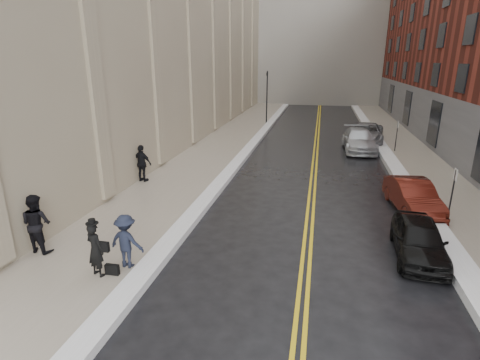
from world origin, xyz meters
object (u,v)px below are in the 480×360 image
at_px(car_silver_far, 366,133).
at_px(pedestrian_a, 37,223).
at_px(car_silver_near, 359,140).
at_px(car_black, 419,239).
at_px(pedestrian_b, 126,241).
at_px(car_maroon, 413,196).
at_px(pedestrian_c, 142,163).
at_px(pedestrian_main, 95,250).

relative_size(car_silver_far, pedestrian_a, 2.76).
distance_m(car_silver_far, pedestrian_a, 24.14).
bearing_deg(car_silver_near, car_black, -89.71).
bearing_deg(pedestrian_b, car_maroon, -137.52).
distance_m(car_black, car_maroon, 4.27).
relative_size(car_silver_far, pedestrian_c, 2.83).
distance_m(car_black, pedestrian_c, 13.32).
height_order(car_silver_far, pedestrian_c, pedestrian_c).
distance_m(car_silver_far, pedestrian_main, 23.71).
xyz_separation_m(pedestrian_main, pedestrian_b, (0.63, 0.64, 0.02)).
xyz_separation_m(pedestrian_a, pedestrian_b, (3.32, -0.28, -0.14)).
bearing_deg(car_silver_far, pedestrian_a, -113.44).
relative_size(pedestrian_a, pedestrian_c, 1.03).
bearing_deg(pedestrian_main, car_silver_near, -95.80).
height_order(car_silver_near, pedestrian_main, pedestrian_main).
bearing_deg(car_maroon, pedestrian_b, -151.65).
xyz_separation_m(car_black, car_maroon, (0.67, 4.22, 0.04)).
xyz_separation_m(car_maroon, car_silver_far, (-0.50, 14.01, 0.09)).
relative_size(car_black, pedestrian_a, 1.88).
bearing_deg(car_silver_far, pedestrian_b, -105.91).
height_order(car_maroon, car_silver_far, car_silver_far).
bearing_deg(car_maroon, car_silver_near, 88.60).
distance_m(car_maroon, pedestrian_a, 14.54).
xyz_separation_m(pedestrian_a, pedestrian_c, (-0.04, 7.66, -0.03)).
height_order(pedestrian_b, pedestrian_c, pedestrian_c).
height_order(car_silver_near, pedestrian_a, pedestrian_a).
height_order(car_black, pedestrian_c, pedestrian_c).
height_order(car_black, car_silver_far, car_silver_far).
distance_m(car_black, pedestrian_a, 12.49).
distance_m(car_silver_far, pedestrian_c, 18.03).
bearing_deg(car_black, pedestrian_c, 160.58).
bearing_deg(pedestrian_c, car_black, 169.63).
height_order(car_black, pedestrian_b, pedestrian_b).
relative_size(car_maroon, car_silver_near, 0.78).
height_order(car_silver_near, pedestrian_b, pedestrian_b).
bearing_deg(car_silver_far, car_black, -83.06).
distance_m(pedestrian_b, pedestrian_c, 8.62).
relative_size(car_silver_near, pedestrian_b, 3.09).
bearing_deg(car_maroon, pedestrian_a, -160.30).
relative_size(car_silver_near, pedestrian_c, 2.71).
distance_m(car_maroon, pedestrian_b, 11.85).
bearing_deg(car_silver_near, pedestrian_main, -117.25).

